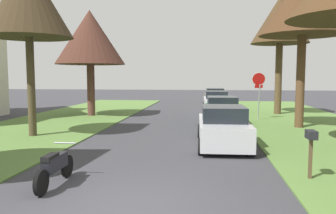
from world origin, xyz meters
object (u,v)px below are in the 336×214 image
(parked_sedan_silver, at_px, (223,128))
(parked_sedan_white, at_px, (216,102))
(street_tree_right_far, at_px, (280,21))
(street_tree_left_mid_b, at_px, (90,38))
(parked_sedan_tan, at_px, (215,97))
(stop_sign_far, at_px, (259,86))
(parked_sedan_green, at_px, (222,111))
(street_tree_right_mid_b, at_px, (303,4))
(parked_motorcycle, at_px, (55,167))
(street_tree_left_mid_a, at_px, (28,0))
(curbside_mailbox, at_px, (311,140))

(parked_sedan_silver, xyz_separation_m, parked_sedan_white, (0.05, 13.24, 0.00))
(street_tree_right_far, relative_size, street_tree_left_mid_b, 1.16)
(parked_sedan_white, height_order, parked_sedan_tan, same)
(stop_sign_far, xyz_separation_m, parked_sedan_silver, (-2.52, -8.11, -1.41))
(street_tree_left_mid_b, height_order, parked_sedan_green, street_tree_left_mid_b)
(parked_sedan_silver, bearing_deg, street_tree_left_mid_b, 133.63)
(stop_sign_far, height_order, street_tree_right_mid_b, street_tree_right_mid_b)
(stop_sign_far, height_order, parked_motorcycle, stop_sign_far)
(street_tree_right_far, relative_size, parked_sedan_white, 1.85)
(parked_sedan_silver, bearing_deg, parked_sedan_green, 88.18)
(stop_sign_far, distance_m, parked_sedan_silver, 8.61)
(street_tree_left_mid_a, height_order, parked_sedan_green, street_tree_left_mid_a)
(stop_sign_far, xyz_separation_m, street_tree_right_mid_b, (1.65, -3.11, 4.24))
(parked_sedan_silver, bearing_deg, street_tree_right_far, 69.13)
(parked_motorcycle, bearing_deg, parked_sedan_green, 68.44)
(street_tree_right_far, bearing_deg, parked_sedan_silver, -110.87)
(stop_sign_far, bearing_deg, parked_sedan_tan, 102.56)
(curbside_mailbox, bearing_deg, street_tree_left_mid_a, 153.87)
(street_tree_left_mid_b, bearing_deg, street_tree_left_mid_a, -89.43)
(street_tree_right_far, height_order, parked_sedan_white, street_tree_right_far)
(street_tree_left_mid_a, xyz_separation_m, parked_sedan_green, (8.62, 5.16, -5.31))
(street_tree_left_mid_a, height_order, parked_motorcycle, street_tree_left_mid_a)
(curbside_mailbox, bearing_deg, parked_sedan_green, 100.33)
(parked_sedan_white, relative_size, curbside_mailbox, 3.51)
(street_tree_right_far, bearing_deg, street_tree_left_mid_b, -169.01)
(stop_sign_far, relative_size, parked_sedan_green, 0.65)
(parked_sedan_green, relative_size, parked_sedan_tan, 1.00)
(stop_sign_far, xyz_separation_m, parked_motorcycle, (-6.87, -13.46, -1.65))
(street_tree_left_mid_b, bearing_deg, parked_sedan_silver, -46.37)
(street_tree_right_mid_b, distance_m, street_tree_left_mid_a, 13.21)
(parked_sedan_green, bearing_deg, curbside_mailbox, -79.67)
(street_tree_right_mid_b, relative_size, street_tree_left_mid_b, 1.13)
(parked_motorcycle, distance_m, curbside_mailbox, 6.57)
(street_tree_right_far, height_order, parked_sedan_silver, street_tree_right_far)
(street_tree_left_mid_b, relative_size, parked_sedan_tan, 1.59)
(street_tree_right_far, xyz_separation_m, parked_sedan_green, (-4.15, -5.23, -5.83))
(parked_sedan_green, bearing_deg, parked_motorcycle, -111.56)
(street_tree_right_mid_b, distance_m, parked_sedan_tan, 15.73)
(parked_sedan_white, bearing_deg, parked_sedan_green, -88.78)
(street_tree_left_mid_b, bearing_deg, parked_sedan_tan, 49.93)
(parked_motorcycle, bearing_deg, curbside_mailbox, 10.62)
(parked_sedan_green, bearing_deg, street_tree_right_far, 51.56)
(parked_sedan_white, bearing_deg, stop_sign_far, -64.25)
(street_tree_left_mid_b, height_order, parked_sedan_white, street_tree_left_mid_b)
(parked_sedan_green, height_order, parked_sedan_tan, same)
(street_tree_right_far, distance_m, parked_sedan_green, 8.87)
(street_tree_right_far, bearing_deg, stop_sign_far, -119.05)
(street_tree_left_mid_a, distance_m, parked_sedan_green, 11.37)
(parked_sedan_silver, bearing_deg, street_tree_left_mid_a, 173.15)
(street_tree_left_mid_b, bearing_deg, curbside_mailbox, -50.98)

